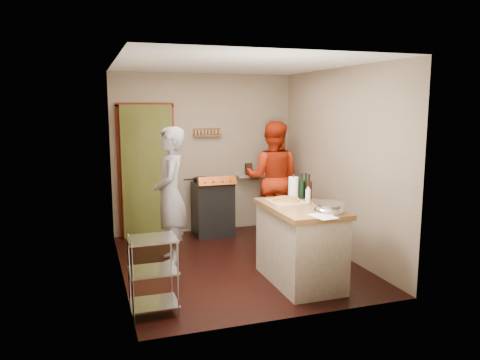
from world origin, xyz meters
The scene contains 10 objects.
floor centered at (0.00, 0.00, 0.00)m, with size 3.50×3.50×0.00m, color black.
back_wall centered at (-0.64, 1.78, 1.13)m, with size 3.00×0.44×2.60m.
left_wall centered at (-1.50, 0.00, 1.30)m, with size 0.04×3.50×2.60m, color gray.
right_wall centered at (1.50, 0.00, 1.30)m, with size 0.04×3.50×2.60m, color gray.
ceiling centered at (0.00, 0.00, 2.61)m, with size 3.00×3.50×0.02m, color white.
stove centered at (0.05, 1.42, 0.45)m, with size 0.60×0.63×1.00m.
wire_shelving centered at (-1.28, -1.20, 0.44)m, with size 0.48×0.40×0.80m.
island centered at (0.50, -0.90, 0.49)m, with size 0.73×1.33×1.24m.
person_stripe centered at (-0.83, 0.32, 0.91)m, with size 0.66×0.43×1.82m, color #9D9DA1.
person_red centered at (1.00, 1.20, 0.92)m, with size 0.89×0.70×1.84m, color #B7280C.
Camera 1 is at (-1.87, -5.74, 2.10)m, focal length 35.00 mm.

